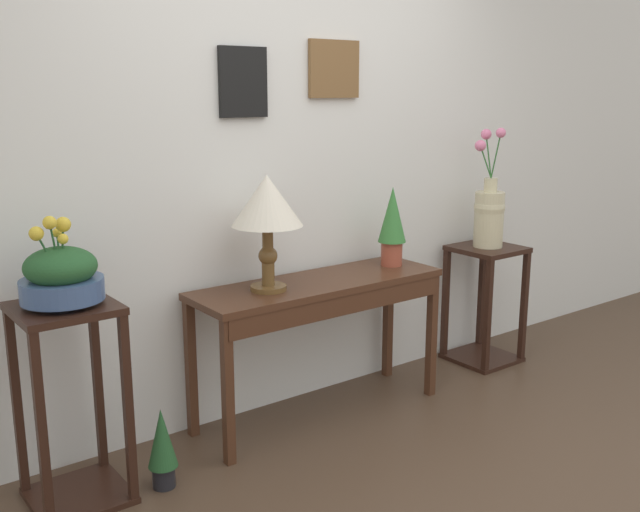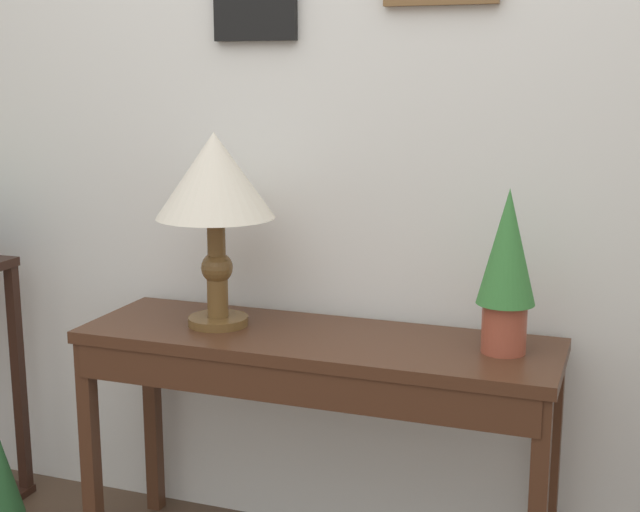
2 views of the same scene
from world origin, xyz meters
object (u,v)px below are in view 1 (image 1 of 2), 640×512
at_px(potted_plant_on_console, 392,223).
at_px(pedestal_stand_left, 72,405).
at_px(flower_vase_tall_right, 489,211).
at_px(table_lamp, 267,206).
at_px(potted_plant_floor, 162,445).
at_px(planter_bowl_wide_left, 61,275).
at_px(pedestal_stand_right, 484,304).
at_px(console_table, 322,300).

distance_m(potted_plant_on_console, pedestal_stand_left, 1.91).
bearing_deg(potted_plant_on_console, pedestal_stand_left, -177.60).
distance_m(pedestal_stand_left, flower_vase_tall_right, 2.67).
distance_m(table_lamp, potted_plant_floor, 1.18).
distance_m(flower_vase_tall_right, potted_plant_floor, 2.42).
bearing_deg(flower_vase_tall_right, pedestal_stand_left, -178.65).
height_order(table_lamp, planter_bowl_wide_left, table_lamp).
height_order(pedestal_stand_left, potted_plant_floor, pedestal_stand_left).
bearing_deg(planter_bowl_wide_left, pedestal_stand_right, 1.34).
xyz_separation_m(console_table, pedestal_stand_left, (-1.31, -0.03, -0.21)).
xyz_separation_m(console_table, planter_bowl_wide_left, (-1.31, -0.03, 0.34)).
relative_size(table_lamp, pedestal_stand_left, 0.66).
height_order(table_lamp, potted_plant_floor, table_lamp).
relative_size(pedestal_stand_right, flower_vase_tall_right, 1.02).
bearing_deg(pedestal_stand_right, pedestal_stand_left, -178.67).
xyz_separation_m(console_table, pedestal_stand_right, (1.31, 0.03, -0.27)).
xyz_separation_m(pedestal_stand_left, planter_bowl_wide_left, (-0.00, -0.00, 0.55)).
bearing_deg(flower_vase_tall_right, table_lamp, -179.76).
xyz_separation_m(pedestal_stand_left, pedestal_stand_right, (2.62, 0.06, -0.06)).
xyz_separation_m(potted_plant_on_console, pedestal_stand_right, (0.79, -0.02, -0.61)).
height_order(pedestal_stand_left, flower_vase_tall_right, flower_vase_tall_right).
relative_size(table_lamp, pedestal_stand_right, 0.76).
distance_m(console_table, pedestal_stand_right, 1.34).
distance_m(pedestal_stand_right, flower_vase_tall_right, 0.60).
xyz_separation_m(potted_plant_on_console, pedestal_stand_left, (-1.83, -0.08, -0.55)).
height_order(potted_plant_on_console, planter_bowl_wide_left, planter_bowl_wide_left).
bearing_deg(potted_plant_floor, table_lamp, 15.33).
relative_size(console_table, planter_bowl_wide_left, 3.73).
height_order(console_table, potted_plant_on_console, potted_plant_on_console).
bearing_deg(potted_plant_on_console, table_lamp, -178.48).
distance_m(pedestal_stand_left, pedestal_stand_right, 2.62).
bearing_deg(potted_plant_on_console, pedestal_stand_right, -1.14).
xyz_separation_m(table_lamp, pedestal_stand_right, (1.62, 0.01, -0.78)).
relative_size(potted_plant_on_console, planter_bowl_wide_left, 1.20).
bearing_deg(flower_vase_tall_right, potted_plant_on_console, 178.89).
distance_m(potted_plant_on_console, pedestal_stand_right, 0.99).
bearing_deg(pedestal_stand_left, console_table, 1.29).
bearing_deg(potted_plant_floor, pedestal_stand_right, 4.77).
bearing_deg(planter_bowl_wide_left, potted_plant_on_console, 2.40).
distance_m(planter_bowl_wide_left, potted_plant_floor, 0.85).
bearing_deg(potted_plant_floor, planter_bowl_wide_left, 158.42).
bearing_deg(console_table, potted_plant_on_console, 5.17).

